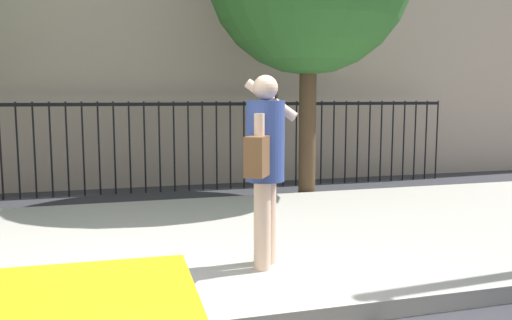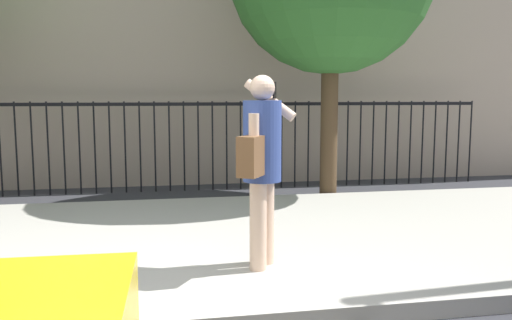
% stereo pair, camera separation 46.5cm
% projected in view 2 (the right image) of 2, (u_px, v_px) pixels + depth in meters
% --- Properties ---
extents(sidewalk, '(28.00, 4.40, 0.15)m').
position_uv_depth(sidewalk, '(166.00, 244.00, 5.74)').
color(sidewalk, '#B2ADA3').
rests_on(sidewalk, ground).
extents(iron_fence, '(12.03, 0.04, 1.60)m').
position_uv_depth(iron_fence, '(162.00, 134.00, 9.24)').
color(iron_fence, black).
rests_on(iron_fence, ground).
extents(pedestrian_on_phone, '(0.62, 0.72, 1.72)m').
position_uv_depth(pedestrian_on_phone, '(261.00, 157.00, 4.61)').
color(pedestrian_on_phone, beige).
rests_on(pedestrian_on_phone, sidewalk).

